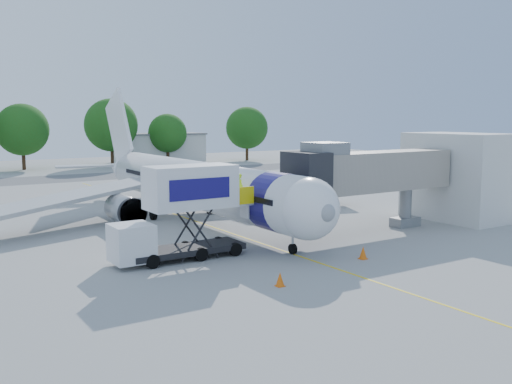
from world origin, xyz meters
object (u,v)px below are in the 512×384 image
catering_hiloader (181,213)px  ground_tug (399,282)px  aircraft (192,184)px  jet_bridge (363,173)px

catering_hiloader → ground_tug: (5.60, -11.74, -2.10)m
aircraft → jet_bridge: bearing=-54.3°
catering_hiloader → ground_tug: 13.18m
aircraft → catering_hiloader: bearing=-119.4°
aircraft → jet_bridge: size_ratio=2.71×
ground_tug → catering_hiloader: bearing=131.3°
aircraft → jet_bridge: aircraft is taller
jet_bridge → ground_tug: 15.05m
aircraft → jet_bridge: 13.77m
jet_bridge → catering_hiloader: 14.35m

